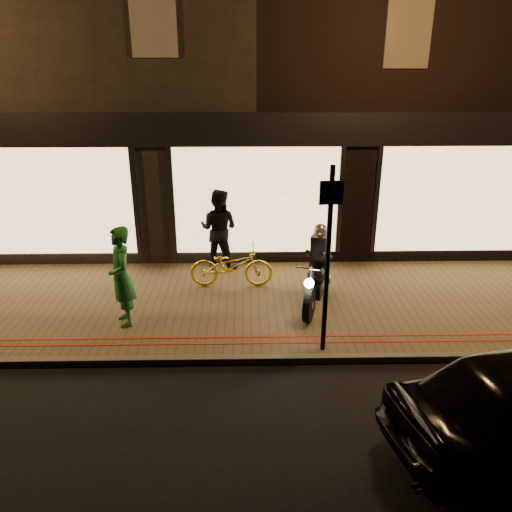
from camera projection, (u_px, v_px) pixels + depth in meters
The scene contains 10 objects.
ground at pixel (262, 364), 7.90m from camera, with size 90.00×90.00×0.00m, color black.
sidewalk at pixel (259, 304), 9.74m from camera, with size 50.00×4.00×0.12m, color brown.
kerb_stone at pixel (262, 359), 7.93m from camera, with size 50.00×0.14×0.12m, color #59544C.
red_kerb_lines at pixel (261, 340), 8.37m from camera, with size 50.00×0.26×0.01m.
building_row at pixel (253, 70), 14.73m from camera, with size 48.00×10.11×8.50m.
motorcycle at pixel (317, 275), 9.38m from camera, with size 0.84×1.88×1.59m.
sign_post at pixel (328, 253), 7.50m from camera, with size 0.35×0.09×3.00m.
bicycle_gold at pixel (231, 266), 10.24m from camera, with size 0.59×1.69×0.89m, color yellow.
person_green at pixel (121, 277), 8.60m from camera, with size 0.65×0.43×1.79m, color #1F7630.
person_dark at pixel (219, 229), 11.03m from camera, with size 0.88×0.68×1.80m, color black.
Camera 1 is at (-0.24, -6.73, 4.48)m, focal length 35.00 mm.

